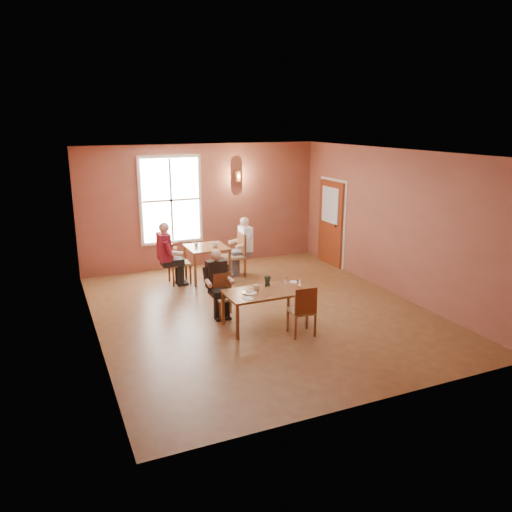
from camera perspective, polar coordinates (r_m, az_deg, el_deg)
name	(u,v)px	position (r m, az deg, el deg)	size (l,w,h in m)	color
ground	(260,311)	(9.63, 0.48, -6.32)	(6.00, 7.00, 0.01)	brown
wall_back	(203,206)	(12.41, -6.11, 5.72)	(6.00, 0.04, 3.00)	brown
wall_front	(377,294)	(6.28, 13.62, -4.25)	(6.00, 0.04, 3.00)	brown
wall_left	(90,252)	(8.46, -18.41, 0.47)	(0.04, 7.00, 3.00)	brown
wall_right	(392,222)	(10.73, 15.33, 3.75)	(0.04, 7.00, 3.00)	brown
ceiling	(261,152)	(8.97, 0.52, 11.78)	(6.00, 7.00, 0.04)	white
window	(171,200)	(12.11, -9.70, 6.31)	(1.36, 0.10, 1.96)	white
door	(330,223)	(12.63, 8.49, 3.72)	(0.12, 1.04, 2.10)	maroon
wall_sconce	(238,176)	(12.51, -2.08, 9.11)	(0.16, 0.16, 0.28)	brown
main_table	(265,309)	(8.87, 0.99, -6.03)	(1.39, 0.78, 0.65)	brown
chair_diner_main	(225,297)	(9.23, -3.52, -4.64)	(0.36, 0.36, 0.82)	#503010
diner_main	(226,287)	(9.13, -3.48, -3.53)	(0.49, 0.49, 1.21)	black
chair_empty	(301,310)	(8.53, 5.21, -6.15)	(0.39, 0.39, 0.89)	#5C2B15
plate_food	(250,292)	(8.65, -0.73, -4.18)	(0.25, 0.25, 0.03)	silver
sandwich	(256,289)	(8.73, 0.02, -3.75)	(0.08, 0.08, 0.10)	tan
goblet_a	(286,281)	(9.04, 3.40, -2.87)	(0.07, 0.07, 0.17)	white
goblet_b	(299,285)	(8.85, 4.88, -3.27)	(0.07, 0.07, 0.18)	white
menu_stand	(268,281)	(9.00, 1.33, -2.89)	(0.11, 0.06, 0.18)	#203523
knife	(270,296)	(8.53, 1.56, -4.57)	(0.19, 0.02, 0.00)	white
napkin	(248,298)	(8.41, -0.95, -4.85)	(0.16, 0.16, 0.01)	silver
side_plate	(294,282)	(9.26, 4.35, -2.97)	(0.15, 0.15, 0.01)	white
sunglasses	(302,292)	(8.73, 5.29, -4.12)	(0.12, 0.04, 0.02)	black
second_table	(207,263)	(11.43, -5.60, -0.81)	(0.88, 0.88, 0.78)	brown
chair_diner_white	(234,255)	(11.61, -2.57, 0.09)	(0.45, 0.45, 1.01)	#472D13
diner_white	(235,249)	(11.58, -2.44, 0.85)	(0.53, 0.53, 1.32)	white
chair_diner_maroon	(179,262)	(11.24, -8.77, -0.71)	(0.43, 0.43, 0.97)	brown
diner_maroon	(178,253)	(11.17, -8.96, 0.30)	(0.55, 0.55, 1.38)	maroon
cup_a	(215,245)	(11.24, -4.74, 1.27)	(0.13, 0.13, 0.10)	white
cup_b	(196,244)	(11.36, -6.85, 1.33)	(0.10, 0.10, 0.09)	white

